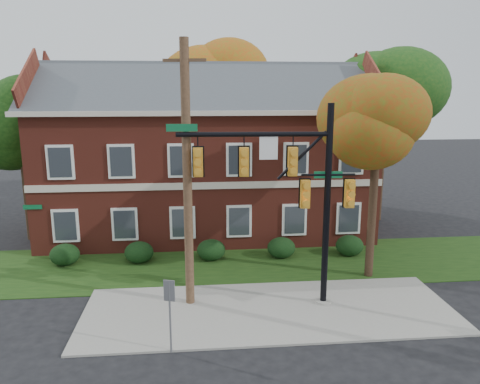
{
  "coord_description": "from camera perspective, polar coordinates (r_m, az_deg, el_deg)",
  "views": [
    {
      "loc": [
        -2.66,
        -15.17,
        8.26
      ],
      "look_at": [
        -0.93,
        3.0,
        4.24
      ],
      "focal_mm": 35.0,
      "sensor_mm": 36.0,
      "label": 1
    }
  ],
  "objects": [
    {
      "name": "apartment_building",
      "position": [
        27.33,
        -4.05,
        5.52
      ],
      "size": [
        18.8,
        8.8,
        9.74
      ],
      "color": "maroon",
      "rests_on": "ground"
    },
    {
      "name": "hedge_center",
      "position": [
        23.21,
        -3.54,
        -7.07
      ],
      "size": [
        1.4,
        1.26,
        1.05
      ],
      "primitive_type": "ellipsoid",
      "color": "black",
      "rests_on": "ground"
    },
    {
      "name": "hedge_far_right",
      "position": [
        24.43,
        13.2,
        -6.37
      ],
      "size": [
        1.4,
        1.26,
        1.05
      ],
      "primitive_type": "ellipsoid",
      "color": "black",
      "rests_on": "ground"
    },
    {
      "name": "tree_near_right",
      "position": [
        20.67,
        17.14,
        7.47
      ],
      "size": [
        4.5,
        4.25,
        8.58
      ],
      "color": "black",
      "rests_on": "ground"
    },
    {
      "name": "tree_left_rear",
      "position": [
        27.59,
        -24.89,
        8.01
      ],
      "size": [
        5.4,
        5.1,
        8.88
      ],
      "color": "black",
      "rests_on": "ground"
    },
    {
      "name": "hedge_left",
      "position": [
        23.37,
        -12.21,
        -7.19
      ],
      "size": [
        1.4,
        1.26,
        1.05
      ],
      "primitive_type": "ellipsoid",
      "color": "black",
      "rests_on": "ground"
    },
    {
      "name": "sidewalk",
      "position": [
        18.34,
        3.59,
        -14.23
      ],
      "size": [
        14.0,
        5.0,
        0.08
      ],
      "primitive_type": "cube",
      "color": "gray",
      "rests_on": "ground"
    },
    {
      "name": "traffic_signal",
      "position": [
        17.36,
        6.16,
        0.96
      ],
      "size": [
        6.97,
        0.74,
        7.79
      ],
      "rotation": [
        0.0,
        0.0,
        -0.05
      ],
      "color": "gray",
      "rests_on": "ground"
    },
    {
      "name": "hedge_far_left",
      "position": [
        24.05,
        -20.58,
        -7.16
      ],
      "size": [
        1.4,
        1.26,
        1.05
      ],
      "primitive_type": "ellipsoid",
      "color": "black",
      "rests_on": "ground"
    },
    {
      "name": "utility_pole",
      "position": [
        17.41,
        -6.44,
        1.86
      ],
      "size": [
        1.54,
        0.47,
        10.04
      ],
      "rotation": [
        0.0,
        0.0,
        -0.23
      ],
      "color": "#44301F",
      "rests_on": "ground"
    },
    {
      "name": "hedge_right",
      "position": [
        23.57,
        5.06,
        -6.78
      ],
      "size": [
        1.4,
        1.26,
        1.05
      ],
      "primitive_type": "ellipsoid",
      "color": "black",
      "rests_on": "ground"
    },
    {
      "name": "grass_strip",
      "position": [
        22.88,
        1.61,
        -8.69
      ],
      "size": [
        30.0,
        6.0,
        0.04
      ],
      "primitive_type": "cube",
      "color": "#193811",
      "rests_on": "ground"
    },
    {
      "name": "tree_right_rear",
      "position": [
        30.44,
        18.09,
        11.57
      ],
      "size": [
        6.3,
        5.95,
        10.62
      ],
      "color": "black",
      "rests_on": "ground"
    },
    {
      "name": "sign_post",
      "position": [
        15.22,
        -8.57,
        -13.34
      ],
      "size": [
        0.36,
        0.15,
        2.47
      ],
      "rotation": [
        0.0,
        0.0,
        -0.3
      ],
      "color": "slate",
      "rests_on": "ground"
    },
    {
      "name": "tree_far_rear",
      "position": [
        35.03,
        -2.24,
        13.37
      ],
      "size": [
        6.84,
        6.46,
        11.52
      ],
      "color": "black",
      "rests_on": "ground"
    },
    {
      "name": "ground",
      "position": [
        17.48,
        4.12,
        -15.81
      ],
      "size": [
        120.0,
        120.0,
        0.0
      ],
      "primitive_type": "plane",
      "color": "black",
      "rests_on": "ground"
    }
  ]
}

